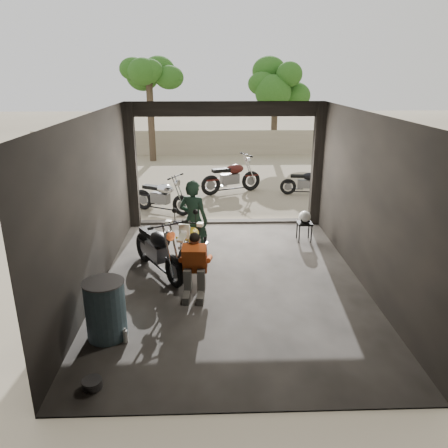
{
  "coord_description": "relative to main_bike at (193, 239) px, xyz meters",
  "views": [
    {
      "loc": [
        -0.41,
        -7.68,
        3.87
      ],
      "look_at": [
        -0.12,
        0.6,
        0.99
      ],
      "focal_mm": 35.0,
      "sensor_mm": 36.0,
      "label": 1
    }
  ],
  "objects": [
    {
      "name": "outside_bike_c",
      "position": [
        3.57,
        5.47,
        -0.07
      ],
      "size": [
        1.56,
        0.82,
        1.01
      ],
      "primitive_type": null,
      "rotation": [
        0.0,
        0.0,
        1.43
      ],
      "color": "black",
      "rests_on": "ground"
    },
    {
      "name": "tree_right",
      "position": [
        3.57,
        13.17,
        2.98
      ],
      "size": [
        2.2,
        2.2,
        5.0
      ],
      "color": "#382B1E",
      "rests_on": "ground"
    },
    {
      "name": "outside_bike_a",
      "position": [
        -1.02,
        3.69,
        -0.0
      ],
      "size": [
        1.83,
        1.43,
        1.15
      ],
      "primitive_type": null,
      "rotation": [
        0.0,
        0.0,
        1.07
      ],
      "color": "black",
      "rests_on": "ground"
    },
    {
      "name": "outside_bike_b",
      "position": [
        1.1,
        5.83,
        0.07
      ],
      "size": [
        2.06,
        1.46,
        1.29
      ],
      "primitive_type": null,
      "rotation": [
        0.0,
        0.0,
        1.97
      ],
      "color": "#40120F",
      "rests_on": "ground"
    },
    {
      "name": "ground",
      "position": [
        0.77,
        -0.83,
        -0.58
      ],
      "size": [
        80.0,
        80.0,
        0.0
      ],
      "primitive_type": "plane",
      "color": "#7A6D56",
      "rests_on": "ground"
    },
    {
      "name": "sign_post",
      "position": [
        4.43,
        1.79,
        0.89
      ],
      "size": [
        0.73,
        0.08,
        2.2
      ],
      "rotation": [
        0.0,
        0.0,
        -0.25
      ],
      "color": "black",
      "rests_on": "ground"
    },
    {
      "name": "left_bike",
      "position": [
        -0.69,
        -0.39,
        0.03
      ],
      "size": [
        1.57,
        1.92,
        1.22
      ],
      "primitive_type": null,
      "rotation": [
        0.0,
        0.0,
        0.55
      ],
      "color": "black",
      "rests_on": "ground"
    },
    {
      "name": "tree_left",
      "position": [
        -2.23,
        11.67,
        3.41
      ],
      "size": [
        2.2,
        2.2,
        5.6
      ],
      "color": "#382B1E",
      "rests_on": "ground"
    },
    {
      "name": "garage",
      "position": [
        0.77,
        -0.28,
        0.7
      ],
      "size": [
        7.0,
        7.13,
        3.2
      ],
      "color": "#2D2B28",
      "rests_on": "ground"
    },
    {
      "name": "boundary_wall",
      "position": [
        0.77,
        13.17,
        0.02
      ],
      "size": [
        18.0,
        0.3,
        1.2
      ],
      "primitive_type": "cube",
      "color": "gray",
      "rests_on": "ground"
    },
    {
      "name": "rider",
      "position": [
        0.01,
        0.35,
        0.3
      ],
      "size": [
        0.76,
        0.64,
        1.76
      ],
      "primitive_type": "imported",
      "rotation": [
        0.0,
        0.0,
        2.74
      ],
      "color": "black",
      "rests_on": "ground"
    },
    {
      "name": "stool",
      "position": [
        2.63,
        1.28,
        -0.17
      ],
      "size": [
        0.35,
        0.35,
        0.48
      ],
      "rotation": [
        0.0,
        0.0,
        -0.15
      ],
      "color": "black",
      "rests_on": "ground"
    },
    {
      "name": "oil_drum",
      "position": [
        -1.23,
        -2.65,
        -0.11
      ],
      "size": [
        0.71,
        0.71,
        0.94
      ],
      "primitive_type": "cylinder",
      "rotation": [
        0.0,
        0.0,
        0.2
      ],
      "color": "#42616F",
      "rests_on": "ground"
    },
    {
      "name": "helmet",
      "position": [
        2.62,
        1.29,
        0.05
      ],
      "size": [
        0.36,
        0.37,
        0.28
      ],
      "primitive_type": "ellipsoid",
      "rotation": [
        0.0,
        0.0,
        0.23
      ],
      "color": "silver",
      "rests_on": "stool"
    },
    {
      "name": "mechanic",
      "position": [
        0.07,
        -1.4,
        -0.01
      ],
      "size": [
        0.63,
        0.82,
        1.13
      ],
      "primitive_type": null,
      "rotation": [
        0.0,
        0.0,
        -0.07
      ],
      "color": "#BB4A18",
      "rests_on": "ground"
    },
    {
      "name": "main_bike",
      "position": [
        0.0,
        0.0,
        0.0
      ],
      "size": [
        1.12,
        1.85,
        1.15
      ],
      "primitive_type": null,
      "rotation": [
        0.0,
        0.0,
        -0.25
      ],
      "color": "beige",
      "rests_on": "ground"
    }
  ]
}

